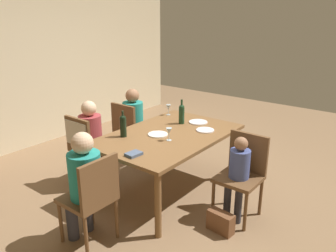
% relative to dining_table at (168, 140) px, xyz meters
% --- Properties ---
extents(ground_plane, '(10.00, 10.00, 0.00)m').
position_rel_dining_table_xyz_m(ground_plane, '(0.00, 0.00, -0.68)').
color(ground_plane, '#846647').
extents(rear_room_partition, '(6.40, 0.12, 2.70)m').
position_rel_dining_table_xyz_m(rear_room_partition, '(0.00, 2.78, 0.67)').
color(rear_room_partition, beige).
rests_on(rear_room_partition, ground_plane).
extents(dining_table, '(1.76, 1.15, 0.76)m').
position_rel_dining_table_xyz_m(dining_table, '(0.00, 0.00, 0.00)').
color(dining_table, brown).
rests_on(dining_table, ground_plane).
extents(chair_far_right, '(0.44, 0.44, 0.92)m').
position_rel_dining_table_xyz_m(chair_far_right, '(0.31, 0.96, -0.15)').
color(chair_far_right, brown).
rests_on(chair_far_right, ground_plane).
extents(chair_left_end, '(0.44, 0.44, 0.92)m').
position_rel_dining_table_xyz_m(chair_left_end, '(-1.26, -0.09, -0.15)').
color(chair_left_end, brown).
rests_on(chair_left_end, ground_plane).
extents(chair_far_left, '(0.46, 0.44, 0.92)m').
position_rel_dining_table_xyz_m(chair_far_left, '(-0.52, 0.96, -0.09)').
color(chair_far_left, brown).
rests_on(chair_far_left, ground_plane).
extents(chair_near, '(0.44, 0.44, 0.92)m').
position_rel_dining_table_xyz_m(chair_near, '(0.09, -0.96, -0.15)').
color(chair_near, brown).
rests_on(chair_near, ground_plane).
extents(person_woman_host, '(0.34, 0.30, 1.11)m').
position_rel_dining_table_xyz_m(person_woman_host, '(0.42, 0.96, -0.04)').
color(person_woman_host, '#33333D').
rests_on(person_woman_host, ground_plane).
extents(person_man_bearded, '(0.31, 0.35, 1.13)m').
position_rel_dining_table_xyz_m(person_man_bearded, '(-1.26, 0.03, -0.03)').
color(person_man_bearded, '#33333D').
rests_on(person_man_bearded, ground_plane).
extents(person_man_guest, '(0.33, 0.29, 1.10)m').
position_rel_dining_table_xyz_m(person_man_guest, '(-0.37, 0.96, -0.04)').
color(person_man_guest, '#33333D').
rests_on(person_man_guest, ground_plane).
extents(person_child_small, '(0.25, 0.22, 0.94)m').
position_rel_dining_table_xyz_m(person_child_small, '(-0.02, -0.96, -0.12)').
color(person_child_small, '#33333D').
rests_on(person_child_small, ground_plane).
extents(wine_bottle_tall_green, '(0.07, 0.07, 0.32)m').
position_rel_dining_table_xyz_m(wine_bottle_tall_green, '(0.43, 0.11, 0.21)').
color(wine_bottle_tall_green, '#19381E').
rests_on(wine_bottle_tall_green, dining_table).
extents(wine_bottle_dark_red, '(0.08, 0.08, 0.31)m').
position_rel_dining_table_xyz_m(wine_bottle_dark_red, '(-0.39, 0.36, 0.22)').
color(wine_bottle_dark_red, black).
rests_on(wine_bottle_dark_red, dining_table).
extents(wine_glass_near_left, '(0.07, 0.07, 0.15)m').
position_rel_dining_table_xyz_m(wine_glass_near_left, '(0.63, 0.48, 0.18)').
color(wine_glass_near_left, silver).
rests_on(wine_glass_near_left, dining_table).
extents(wine_glass_centre, '(0.07, 0.07, 0.15)m').
position_rel_dining_table_xyz_m(wine_glass_centre, '(-0.16, -0.14, 0.18)').
color(wine_glass_centre, silver).
rests_on(wine_glass_centre, dining_table).
extents(dinner_plate_host, '(0.22, 0.22, 0.01)m').
position_rel_dining_table_xyz_m(dinner_plate_host, '(0.37, -0.29, 0.08)').
color(dinner_plate_host, white).
rests_on(dinner_plate_host, dining_table).
extents(dinner_plate_guest_left, '(0.25, 0.25, 0.01)m').
position_rel_dining_table_xyz_m(dinner_plate_guest_left, '(0.59, -0.05, 0.08)').
color(dinner_plate_guest_left, white).
rests_on(dinner_plate_guest_left, dining_table).
extents(dinner_plate_guest_right, '(0.24, 0.24, 0.01)m').
position_rel_dining_table_xyz_m(dinner_plate_guest_right, '(-0.10, 0.07, 0.08)').
color(dinner_plate_guest_right, white).
rests_on(dinner_plate_guest_right, dining_table).
extents(folded_napkin, '(0.17, 0.13, 0.03)m').
position_rel_dining_table_xyz_m(folded_napkin, '(-0.72, -0.12, 0.09)').
color(folded_napkin, '#4C5B75').
rests_on(folded_napkin, dining_table).
extents(handbag, '(0.15, 0.29, 0.22)m').
position_rel_dining_table_xyz_m(handbag, '(-0.35, -0.96, -0.57)').
color(handbag, brown).
rests_on(handbag, ground_plane).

